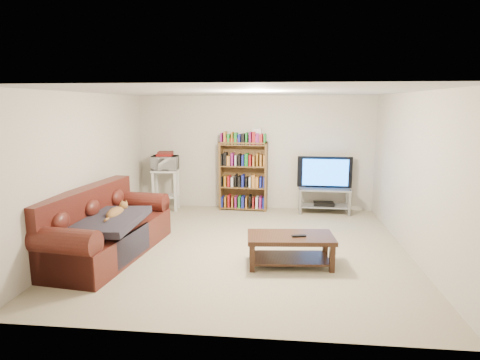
# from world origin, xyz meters

# --- Properties ---
(floor) EXTENTS (5.00, 5.00, 0.00)m
(floor) POSITION_xyz_m (0.00, 0.00, 0.00)
(floor) COLOR tan
(floor) RESTS_ON ground
(ceiling) EXTENTS (5.00, 5.00, 0.00)m
(ceiling) POSITION_xyz_m (0.00, 0.00, 2.40)
(ceiling) COLOR white
(ceiling) RESTS_ON ground
(wall_back) EXTENTS (5.00, 0.00, 5.00)m
(wall_back) POSITION_xyz_m (0.00, 2.50, 1.20)
(wall_back) COLOR beige
(wall_back) RESTS_ON ground
(wall_front) EXTENTS (5.00, 0.00, 5.00)m
(wall_front) POSITION_xyz_m (0.00, -2.50, 1.20)
(wall_front) COLOR beige
(wall_front) RESTS_ON ground
(wall_left) EXTENTS (0.00, 5.00, 5.00)m
(wall_left) POSITION_xyz_m (-2.50, 0.00, 1.20)
(wall_left) COLOR beige
(wall_left) RESTS_ON ground
(wall_right) EXTENTS (0.00, 5.00, 5.00)m
(wall_right) POSITION_xyz_m (2.50, 0.00, 1.20)
(wall_right) COLOR beige
(wall_right) RESTS_ON ground
(sofa) EXTENTS (1.28, 2.43, 0.99)m
(sofa) POSITION_xyz_m (-2.06, -0.52, 0.34)
(sofa) COLOR #491912
(sofa) RESTS_ON floor
(blanket) EXTENTS (0.95, 1.20, 0.19)m
(blanket) POSITION_xyz_m (-1.89, -0.70, 0.57)
(blanket) COLOR #29252F
(blanket) RESTS_ON sofa
(cat) EXTENTS (0.33, 0.66, 0.19)m
(cat) POSITION_xyz_m (-1.87, -0.49, 0.63)
(cat) COLOR brown
(cat) RESTS_ON sofa
(coffee_table) EXTENTS (1.24, 0.70, 0.43)m
(coffee_table) POSITION_xyz_m (0.71, -0.65, 0.30)
(coffee_table) COLOR black
(coffee_table) RESTS_ON floor
(remote) EXTENTS (0.20, 0.10, 0.02)m
(remote) POSITION_xyz_m (0.83, -0.70, 0.44)
(remote) COLOR black
(remote) RESTS_ON coffee_table
(tv_stand) EXTENTS (1.05, 0.49, 0.52)m
(tv_stand) POSITION_xyz_m (1.46, 2.21, 0.35)
(tv_stand) COLOR #999EA3
(tv_stand) RESTS_ON floor
(television) EXTENTS (1.12, 0.17, 0.64)m
(television) POSITION_xyz_m (1.46, 2.21, 0.84)
(television) COLOR black
(television) RESTS_ON tv_stand
(dvd_player) EXTENTS (0.42, 0.30, 0.06)m
(dvd_player) POSITION_xyz_m (1.46, 2.21, 0.19)
(dvd_player) COLOR black
(dvd_player) RESTS_ON tv_stand
(bookshelf) EXTENTS (1.02, 0.37, 1.45)m
(bookshelf) POSITION_xyz_m (-0.22, 2.30, 0.75)
(bookshelf) COLOR brown
(bookshelf) RESTS_ON floor
(shelf_clutter) EXTENTS (0.74, 0.24, 0.28)m
(shelf_clutter) POSITION_xyz_m (-0.13, 2.31, 1.55)
(shelf_clutter) COLOR silver
(shelf_clutter) RESTS_ON bookshelf
(microwave_stand) EXTENTS (0.57, 0.43, 0.87)m
(microwave_stand) POSITION_xyz_m (-1.86, 2.10, 0.55)
(microwave_stand) COLOR silver
(microwave_stand) RESTS_ON floor
(microwave) EXTENTS (0.56, 0.40, 0.30)m
(microwave) POSITION_xyz_m (-1.86, 2.10, 1.01)
(microwave) COLOR silver
(microwave) RESTS_ON microwave_stand
(game_boxes) EXTENTS (0.33, 0.29, 0.05)m
(game_boxes) POSITION_xyz_m (-1.86, 2.10, 1.19)
(game_boxes) COLOR maroon
(game_boxes) RESTS_ON microwave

